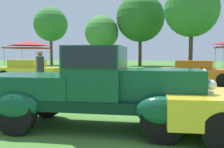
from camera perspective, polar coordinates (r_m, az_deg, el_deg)
name	(u,v)px	position (r m, az deg, el deg)	size (l,w,h in m)	color
ground_plane	(126,128)	(5.46, 3.18, -11.95)	(120.00, 120.00, 0.00)	#42752D
feature_pickup_truck	(93,86)	(5.35, -4.19, -2.76)	(4.67, 1.85, 1.70)	black
show_car_yellow	(29,71)	(15.76, -17.87, 0.74)	(4.01, 2.00, 1.22)	yellow
show_car_lime	(103,70)	(15.10, -1.94, 0.81)	(4.63, 2.41, 1.22)	#60C62D
show_car_orange	(197,72)	(14.05, 18.39, 0.32)	(4.32, 2.60, 1.22)	orange
spectator_between_cars	(40,70)	(10.32, -15.61, 0.75)	(0.43, 0.47, 1.69)	#9E998E
canopy_tent_left_field	(28,44)	(24.18, -18.10, 6.25)	(3.19, 3.19, 2.71)	#B7B7BC
treeline_far_left	(51,25)	(38.89, -13.42, 10.61)	(4.88, 4.88, 8.32)	brown
treeline_mid_left	(102,33)	(35.24, -2.29, 9.15)	(4.56, 4.56, 6.79)	brown
treeline_center	(140,18)	(35.18, 6.29, 12.24)	(6.39, 6.39, 9.59)	#47331E
treeline_mid_right	(192,10)	(30.65, 17.23, 13.42)	(6.02, 6.02, 9.49)	#47331E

